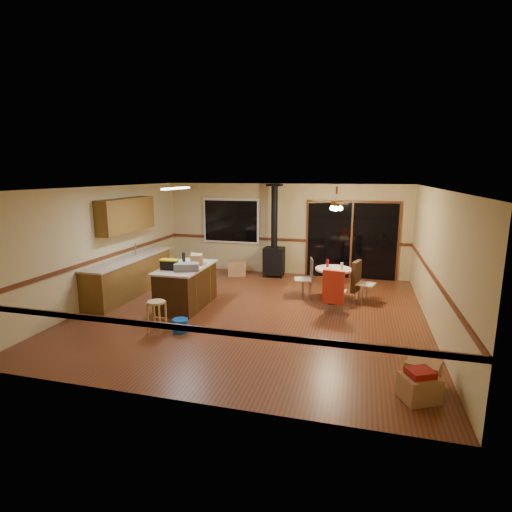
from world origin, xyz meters
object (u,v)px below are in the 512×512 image
(chair_left, at_px, (308,274))
(box_corner_a, at_px, (419,388))
(wood_stove, at_px, (274,251))
(box_corner_b, at_px, (423,373))
(chair_right, at_px, (357,277))
(box_under_window, at_px, (237,268))
(chair_near, at_px, (334,287))
(bar_stool, at_px, (157,316))
(kitchen_island, at_px, (186,286))
(dining_table, at_px, (333,279))
(toolbox_grey, at_px, (187,267))
(blue_bucket, at_px, (180,325))
(toolbox_black, at_px, (169,265))

(chair_left, height_order, box_corner_a, chair_left)
(wood_stove, height_order, box_corner_b, wood_stove)
(chair_right, distance_m, box_under_window, 3.78)
(chair_near, xyz_separation_m, box_under_window, (-2.92, 2.65, -0.39))
(bar_stool, relative_size, box_corner_a, 1.31)
(kitchen_island, xyz_separation_m, dining_table, (3.09, 1.15, 0.07))
(bar_stool, relative_size, chair_near, 0.83)
(toolbox_grey, distance_m, chair_left, 2.85)
(wood_stove, relative_size, box_under_window, 4.98)
(wood_stove, relative_size, chair_near, 3.60)
(box_under_window, bearing_deg, blue_bucket, -86.58)
(chair_right, distance_m, box_corner_a, 4.05)
(dining_table, xyz_separation_m, box_under_window, (-2.85, 1.77, -0.33))
(dining_table, relative_size, chair_left, 1.60)
(dining_table, xyz_separation_m, box_corner_b, (1.48, -3.42, -0.36))
(toolbox_black, bearing_deg, chair_left, 30.74)
(toolbox_grey, relative_size, chair_near, 0.72)
(chair_near, height_order, chair_right, same)
(box_under_window, xyz_separation_m, box_corner_a, (4.22, -5.61, -0.03))
(toolbox_grey, height_order, dining_table, toolbox_grey)
(blue_bucket, distance_m, chair_right, 4.11)
(toolbox_grey, height_order, chair_near, toolbox_grey)
(toolbox_grey, relative_size, blue_bucket, 1.72)
(chair_left, height_order, box_corner_b, chair_left)
(wood_stove, distance_m, bar_stool, 4.71)
(bar_stool, height_order, box_corner_a, bar_stool)
(box_under_window, bearing_deg, box_corner_b, -50.16)
(kitchen_island, xyz_separation_m, box_corner_b, (4.57, -2.27, -0.28))
(toolbox_black, height_order, chair_right, toolbox_black)
(kitchen_island, bearing_deg, box_corner_b, -26.42)
(dining_table, bearing_deg, chair_left, 168.25)
(chair_right, height_order, box_under_window, chair_right)
(toolbox_black, height_order, box_under_window, toolbox_black)
(bar_stool, height_order, chair_near, chair_near)
(blue_bucket, bearing_deg, dining_table, 44.38)
(dining_table, bearing_deg, box_corner_b, -66.61)
(box_corner_a, bearing_deg, bar_stool, 164.48)
(wood_stove, relative_size, blue_bucket, 8.62)
(chair_left, bearing_deg, toolbox_black, -149.26)
(bar_stool, xyz_separation_m, blue_bucket, (0.43, 0.08, -0.17))
(bar_stool, height_order, box_corner_b, bar_stool)
(wood_stove, height_order, chair_right, wood_stove)
(toolbox_black, height_order, box_corner_b, toolbox_black)
(toolbox_grey, height_order, box_corner_b, toolbox_grey)
(box_under_window, distance_m, box_corner_a, 7.02)
(kitchen_island, distance_m, dining_table, 3.30)
(bar_stool, bearing_deg, box_corner_a, -15.52)
(wood_stove, distance_m, toolbox_grey, 3.58)
(toolbox_black, bearing_deg, toolbox_grey, -0.45)
(kitchen_island, relative_size, bar_stool, 2.89)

